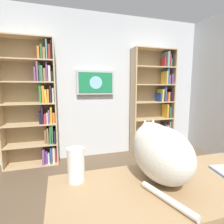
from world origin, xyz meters
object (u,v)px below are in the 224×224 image
Objects in this scene: cat at (159,150)px; desk at (175,200)px; wall_mounted_tv at (95,83)px; coffee_mug at (177,159)px; bookshelf_right at (36,104)px; paper_towel_roll at (76,165)px; bookshelf_left at (157,101)px.

desk is at bearing 114.89° from cat.
cat is (0.05, 2.32, -0.50)m from wall_mounted_tv.
coffee_mug is (-0.24, -0.13, -0.14)m from cat.
bookshelf_right reaches higher than coffee_mug.
coffee_mug is at bearing -178.78° from paper_towel_roll.
paper_towel_roll is (0.54, -0.11, -0.08)m from cat.
coffee_mug is at bearing 94.97° from wall_mounted_tv.
bookshelf_right reaches higher than wall_mounted_tv.
bookshelf_left is 2.95× the size of wall_mounted_tv.
bookshelf_left is 3.21× the size of cat.
bookshelf_left is at bearing -116.91° from coffee_mug.
paper_towel_roll is at bearing 1.22° from coffee_mug.
desk is 2.37× the size of cat.
paper_towel_roll reaches higher than desk.
bookshelf_right is 2.18m from paper_towel_roll.
bookshelf_left is at bearing -120.40° from cat.
paper_towel_roll is at bearing 75.03° from wall_mounted_tv.
paper_towel_roll reaches higher than coffee_mug.
cat is 2.92× the size of paper_towel_roll.
paper_towel_roll is (1.85, 2.12, -0.21)m from bookshelf_left.
bookshelf_left is 1.31m from wall_mounted_tv.
desk is at bearing 113.88° from bookshelf_right.
bookshelf_left is 21.71× the size of coffee_mug.
coffee_mug is at bearing -151.87° from cat.
desk is 0.35m from coffee_mug.
cat is 0.55m from paper_towel_roll.
coffee_mug is at bearing 63.09° from bookshelf_left.
desk is 16.04× the size of coffee_mug.
bookshelf_right is 2.61m from desk.
bookshelf_left is 2.70m from desk.
wall_mounted_tv is at bearing -104.97° from paper_towel_roll.
bookshelf_left is 2.82m from paper_towel_roll.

